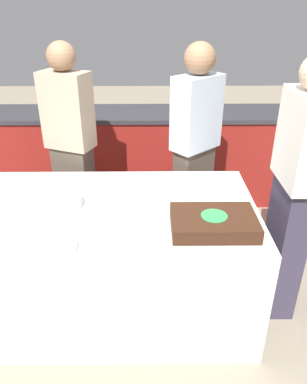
{
  "coord_description": "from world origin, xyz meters",
  "views": [
    {
      "loc": [
        0.31,
        -1.98,
        1.93
      ],
      "look_at": [
        0.33,
        0.0,
        0.88
      ],
      "focal_mm": 35.0,
      "sensor_mm": 36.0,
      "label": 1
    }
  ],
  "objects": [
    {
      "name": "side_plate_near_cake",
      "position": [
        0.61,
        0.06,
        0.78
      ],
      "size": [
        0.19,
        0.19,
        0.0
      ],
      "color": "white",
      "rests_on": "dining_table"
    },
    {
      "name": "person_standing_back",
      "position": [
        -0.3,
        0.73,
        0.86
      ],
      "size": [
        0.4,
        0.32,
        1.65
      ],
      "rotation": [
        0.0,
        0.0,
        2.75
      ],
      "color": "#4C4238",
      "rests_on": "ground_plane"
    },
    {
      "name": "person_seated_right",
      "position": [
        1.18,
        0.0,
        0.86
      ],
      "size": [
        0.2,
        0.41,
        1.67
      ],
      "rotation": [
        0.0,
        0.0,
        -1.57
      ],
      "color": "#383347",
      "rests_on": "ground_plane"
    },
    {
      "name": "cake",
      "position": [
        0.65,
        -0.25,
        0.82
      ],
      "size": [
        0.5,
        0.36,
        0.09
      ],
      "color": "#B7B2AD",
      "rests_on": "dining_table"
    },
    {
      "name": "utensil_pile",
      "position": [
        -0.13,
        -0.43,
        0.79
      ],
      "size": [
        0.13,
        0.09,
        0.02
      ],
      "color": "white",
      "rests_on": "dining_table"
    },
    {
      "name": "ground_plane",
      "position": [
        0.0,
        0.0,
        0.0
      ],
      "size": [
        14.0,
        14.0,
        0.0
      ],
      "primitive_type": "plane",
      "color": "gray"
    },
    {
      "name": "back_counter",
      "position": [
        0.0,
        1.58,
        0.46
      ],
      "size": [
        4.4,
        0.58,
        0.92
      ],
      "color": "maroon",
      "rests_on": "ground_plane"
    },
    {
      "name": "dining_table",
      "position": [
        0.0,
        0.0,
        0.39
      ],
      "size": [
        1.91,
        1.01,
        0.78
      ],
      "color": "silver",
      "rests_on": "ground_plane"
    },
    {
      "name": "person_cutting_cake",
      "position": [
        0.65,
        0.73,
        0.87
      ],
      "size": [
        0.41,
        0.39,
        1.65
      ],
      "rotation": [
        0.0,
        0.0,
        -2.41
      ],
      "color": "#4C4238",
      "rests_on": "ground_plane"
    },
    {
      "name": "plate_stack",
      "position": [
        -0.22,
        -0.01,
        0.82
      ],
      "size": [
        0.22,
        0.22,
        0.07
      ],
      "color": "white",
      "rests_on": "dining_table"
    }
  ]
}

